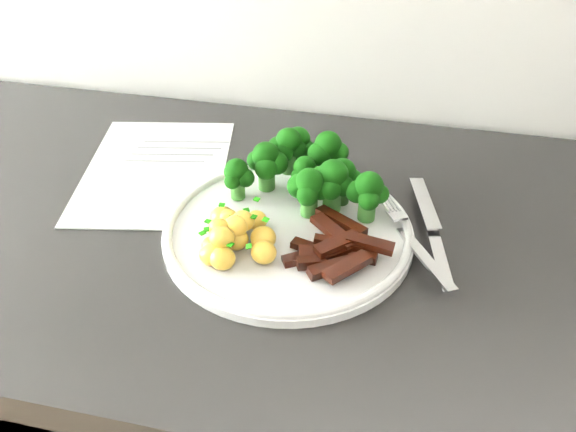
{
  "coord_description": "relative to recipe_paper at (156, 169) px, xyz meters",
  "views": [
    {
      "loc": [
        0.16,
        1.1,
        1.37
      ],
      "look_at": [
        0.03,
        1.65,
        0.94
      ],
      "focal_mm": 37.2,
      "sensor_mm": 36.0,
      "label": 1
    }
  ],
  "objects": [
    {
      "name": "knife",
      "position": [
        0.39,
        -0.09,
        0.01
      ],
      "size": [
        0.06,
        0.21,
        0.02
      ],
      "color": "silver",
      "rests_on": "plate"
    },
    {
      "name": "recipe_paper",
      "position": [
        0.0,
        0.0,
        0.0
      ],
      "size": [
        0.25,
        0.31,
        0.0
      ],
      "color": "white",
      "rests_on": "counter"
    },
    {
      "name": "potatoes",
      "position": [
        0.16,
        -0.15,
        0.02
      ],
      "size": [
        0.1,
        0.1,
        0.04
      ],
      "color": "#F8C64C",
      "rests_on": "plate"
    },
    {
      "name": "beef_strips",
      "position": [
        0.28,
        -0.14,
        0.02
      ],
      "size": [
        0.12,
        0.13,
        0.03
      ],
      "color": "black",
      "rests_on": "plate"
    },
    {
      "name": "broccoli",
      "position": [
        0.23,
        -0.03,
        0.05
      ],
      "size": [
        0.21,
        0.15,
        0.08
      ],
      "color": "#2D6321",
      "rests_on": "plate"
    },
    {
      "name": "plate",
      "position": [
        0.22,
        -0.1,
        0.01
      ],
      "size": [
        0.3,
        0.3,
        0.02
      ],
      "color": "white",
      "rests_on": "counter"
    },
    {
      "name": "fork",
      "position": [
        0.37,
        -0.11,
        0.02
      ],
      "size": [
        0.1,
        0.17,
        0.02
      ],
      "color": "silver",
      "rests_on": "plate"
    }
  ]
}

